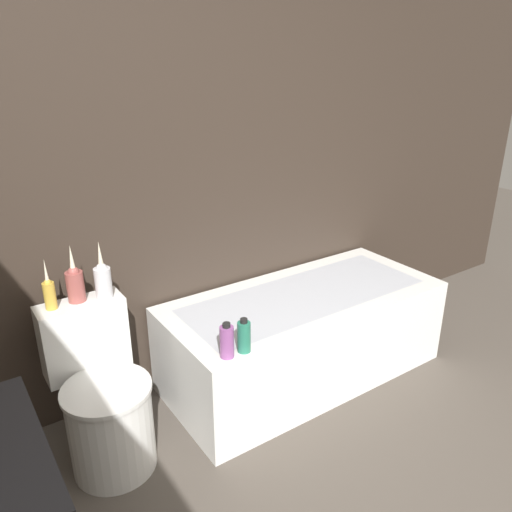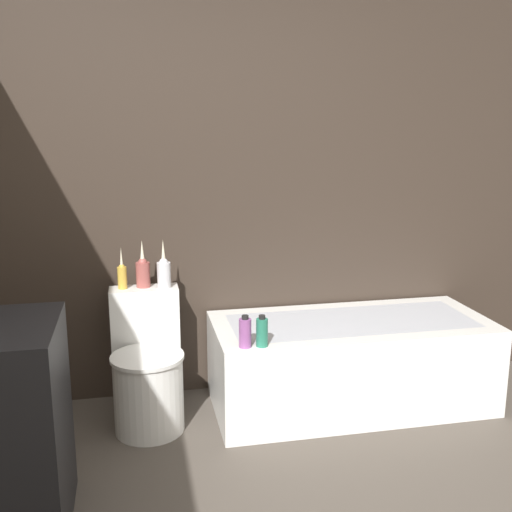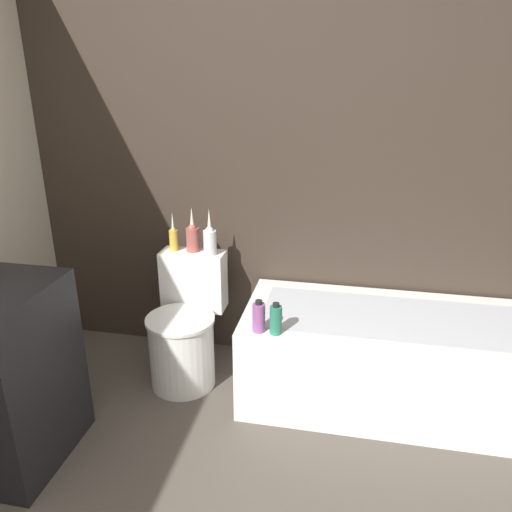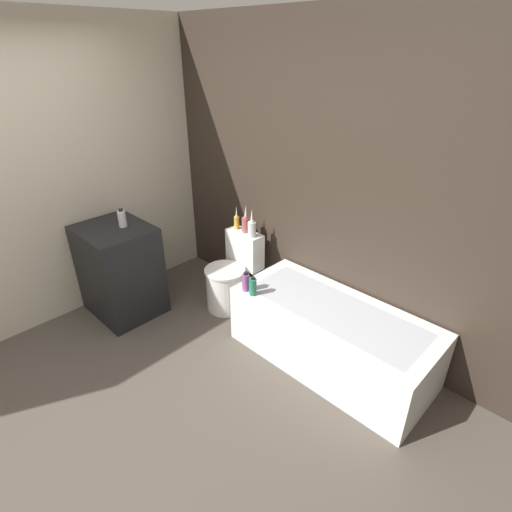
{
  "view_description": "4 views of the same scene",
  "coord_description": "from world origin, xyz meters",
  "px_view_note": "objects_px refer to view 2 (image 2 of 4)",
  "views": [
    {
      "loc": [
        -0.93,
        -0.29,
        1.77
      ],
      "look_at": [
        0.26,
        1.46,
        0.92
      ],
      "focal_mm": 35.0,
      "sensor_mm": 36.0,
      "label": 1
    },
    {
      "loc": [
        -0.5,
        -1.5,
        1.65
      ],
      "look_at": [
        0.1,
        1.4,
        0.99
      ],
      "focal_mm": 42.0,
      "sensor_mm": 36.0,
      "label": 2
    },
    {
      "loc": [
        0.46,
        -0.81,
        1.78
      ],
      "look_at": [
        -0.02,
        1.56,
        0.84
      ],
      "focal_mm": 35.0,
      "sensor_mm": 36.0,
      "label": 3
    },
    {
      "loc": [
        2.05,
        -0.59,
        2.35
      ],
      "look_at": [
        0.05,
        1.47,
        0.8
      ],
      "focal_mm": 28.0,
      "sensor_mm": 36.0,
      "label": 4
    }
  ],
  "objects_px": {
    "vase_gold": "(122,275)",
    "shampoo_bottle_short": "(262,332)",
    "vase_silver": "(143,271)",
    "bathtub": "(350,362)",
    "toilet": "(148,372)",
    "vase_bronze": "(164,271)",
    "shampoo_bottle_tall": "(245,333)"
  },
  "relations": [
    {
      "from": "toilet",
      "to": "vase_bronze",
      "type": "relative_size",
      "value": 2.66
    },
    {
      "from": "toilet",
      "to": "shampoo_bottle_short",
      "type": "bearing_deg",
      "value": -25.7
    },
    {
      "from": "bathtub",
      "to": "toilet",
      "type": "distance_m",
      "value": 1.18
    },
    {
      "from": "vase_silver",
      "to": "shampoo_bottle_short",
      "type": "height_order",
      "value": "vase_silver"
    },
    {
      "from": "vase_gold",
      "to": "shampoo_bottle_short",
      "type": "distance_m",
      "value": 0.88
    },
    {
      "from": "toilet",
      "to": "vase_silver",
      "type": "bearing_deg",
      "value": 90.0
    },
    {
      "from": "vase_silver",
      "to": "vase_bronze",
      "type": "distance_m",
      "value": 0.12
    },
    {
      "from": "vase_gold",
      "to": "shampoo_bottle_short",
      "type": "height_order",
      "value": "vase_gold"
    },
    {
      "from": "toilet",
      "to": "vase_bronze",
      "type": "bearing_deg",
      "value": 57.51
    },
    {
      "from": "vase_gold",
      "to": "shampoo_bottle_short",
      "type": "bearing_deg",
      "value": -34.79
    },
    {
      "from": "toilet",
      "to": "vase_bronze",
      "type": "distance_m",
      "value": 0.56
    },
    {
      "from": "vase_silver",
      "to": "shampoo_bottle_short",
      "type": "distance_m",
      "value": 0.8
    },
    {
      "from": "vase_bronze",
      "to": "bathtub",
      "type": "bearing_deg",
      "value": -9.15
    },
    {
      "from": "bathtub",
      "to": "shampoo_bottle_tall",
      "type": "xyz_separation_m",
      "value": [
        -0.69,
        -0.29,
        0.33
      ]
    },
    {
      "from": "shampoo_bottle_tall",
      "to": "shampoo_bottle_short",
      "type": "distance_m",
      "value": 0.09
    },
    {
      "from": "bathtub",
      "to": "vase_bronze",
      "type": "bearing_deg",
      "value": 170.85
    },
    {
      "from": "vase_silver",
      "to": "vase_bronze",
      "type": "bearing_deg",
      "value": -16.75
    },
    {
      "from": "toilet",
      "to": "shampoo_bottle_short",
      "type": "relative_size",
      "value": 4.39
    },
    {
      "from": "shampoo_bottle_short",
      "to": "vase_gold",
      "type": "bearing_deg",
      "value": 145.21
    },
    {
      "from": "toilet",
      "to": "shampoo_bottle_short",
      "type": "height_order",
      "value": "toilet"
    },
    {
      "from": "vase_bronze",
      "to": "vase_silver",
      "type": "bearing_deg",
      "value": 163.25
    },
    {
      "from": "vase_gold",
      "to": "vase_bronze",
      "type": "distance_m",
      "value": 0.23
    },
    {
      "from": "shampoo_bottle_short",
      "to": "toilet",
      "type": "bearing_deg",
      "value": 154.3
    },
    {
      "from": "vase_bronze",
      "to": "shampoo_bottle_tall",
      "type": "height_order",
      "value": "vase_bronze"
    },
    {
      "from": "bathtub",
      "to": "vase_bronze",
      "type": "distance_m",
      "value": 1.22
    },
    {
      "from": "vase_bronze",
      "to": "vase_gold",
      "type": "bearing_deg",
      "value": 174.3
    },
    {
      "from": "toilet",
      "to": "vase_bronze",
      "type": "height_order",
      "value": "vase_bronze"
    },
    {
      "from": "toilet",
      "to": "shampoo_bottle_short",
      "type": "xyz_separation_m",
      "value": [
        0.58,
        -0.28,
        0.29
      ]
    },
    {
      "from": "vase_bronze",
      "to": "shampoo_bottle_short",
      "type": "distance_m",
      "value": 0.7
    },
    {
      "from": "bathtub",
      "to": "vase_gold",
      "type": "bearing_deg",
      "value": 171.46
    },
    {
      "from": "shampoo_bottle_tall",
      "to": "vase_gold",
      "type": "bearing_deg",
      "value": 141.84
    },
    {
      "from": "toilet",
      "to": "shampoo_bottle_tall",
      "type": "relative_size",
      "value": 4.31
    }
  ]
}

